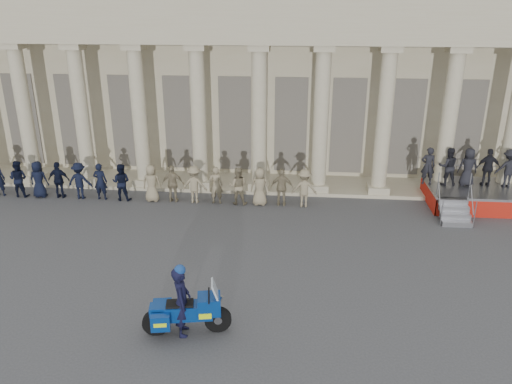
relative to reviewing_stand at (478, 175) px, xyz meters
name	(u,v)px	position (x,y,z in m)	size (l,w,h in m)	color
ground	(192,283)	(-10.35, -7.26, -1.28)	(90.00, 90.00, 0.00)	#3E3E40
building	(246,68)	(-10.35, 7.48, 3.25)	(40.00, 12.50, 9.00)	tan
officer_rank	(101,181)	(-15.63, -0.87, -0.48)	(18.51, 0.60, 1.59)	black
reviewing_stand	(478,175)	(0.00, 0.00, 0.00)	(4.58, 3.79, 2.36)	gray
motorcycle	(187,312)	(-9.93, -9.60, -0.65)	(2.23, 1.06, 1.44)	black
rider	(182,300)	(-10.05, -9.63, -0.31)	(0.56, 0.75, 1.96)	black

